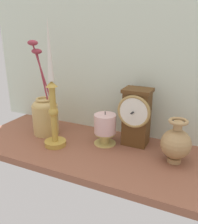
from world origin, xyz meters
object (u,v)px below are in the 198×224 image
brass_vase_bulbous (176,143)px  candlestick_tall_left (53,105)px  mantel_clock (136,116)px  brass_vase_jar (45,113)px  pillar_candle_front (105,127)px

brass_vase_bulbous → candlestick_tall_left: bearing=-170.7°
mantel_clock → brass_vase_bulbous: size_ratio=1.44×
brass_vase_jar → pillar_candle_front: size_ratio=2.89×
mantel_clock → candlestick_tall_left: 29.52cm
mantel_clock → brass_vase_bulbous: mantel_clock is taller
brass_vase_bulbous → pillar_candle_front: size_ratio=1.15×
mantel_clock → brass_vase_jar: 36.08cm
mantel_clock → pillar_candle_front: size_ratio=1.65×
candlestick_tall_left → brass_vase_bulbous: bearing=9.3°
pillar_candle_front → mantel_clock: bearing=23.5°
mantel_clock → brass_vase_jar: bearing=-170.3°
mantel_clock → candlestick_tall_left: size_ratio=0.47×
brass_vase_jar → candlestick_tall_left: bearing=-37.5°
mantel_clock → pillar_candle_front: (-10.13, -4.41, -4.36)cm
candlestick_tall_left → brass_vase_bulbous: candlestick_tall_left is taller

